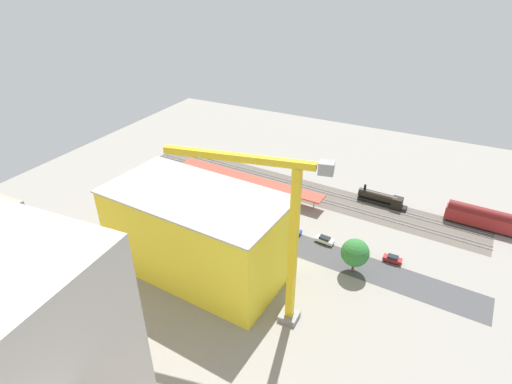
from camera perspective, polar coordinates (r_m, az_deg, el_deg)
name	(u,v)px	position (r m, az deg, el deg)	size (l,w,h in m)	color
ground_plane	(268,226)	(109.26, 1.67, -4.79)	(173.61, 173.61, 0.00)	gray
rail_bed	(299,189)	(127.00, 6.05, 0.39)	(108.50, 13.18, 0.01)	#5B544C
street_asphalt	(262,232)	(106.75, 0.88, -5.71)	(108.50, 9.00, 0.01)	#424244
track_rails	(299,189)	(126.92, 6.06, 0.46)	(108.26, 14.07, 0.12)	#9E9EA8
platform_canopy_near	(248,179)	(124.36, -1.07, 1.85)	(49.17, 8.34, 3.97)	#C63D2D
locomotive	(382,199)	(123.26, 17.38, -0.97)	(14.17, 3.54, 4.99)	black
passenger_coach	(483,218)	(122.59, 29.28, -3.15)	(18.33, 4.28, 5.93)	black
parked_car_0	(392,259)	(102.05, 18.65, -8.95)	(4.32, 1.90, 1.69)	black
parked_car_1	(358,249)	(102.99, 14.12, -7.76)	(4.84, 1.97, 1.65)	black
parked_car_2	(324,240)	(104.18, 9.61, -6.69)	(4.89, 2.33, 1.72)	black
parked_car_3	(293,231)	(106.52, 5.25, -5.45)	(4.37, 1.84, 1.66)	black
parked_car_4	(267,222)	(109.28, 1.54, -4.29)	(4.69, 2.17, 1.76)	black
construction_building	(198,234)	(90.42, -8.22, -5.85)	(38.54, 19.82, 19.51)	yellow
construction_roof_slab	(194,195)	(85.06, -8.69, -0.39)	(39.14, 20.42, 0.40)	#ADA89E
tower_crane	(279,229)	(71.28, 3.31, -5.25)	(28.43, 7.37, 35.01)	gray
box_truck_0	(215,225)	(107.13, -5.77, -4.64)	(8.29, 2.80, 3.42)	black
street_tree_0	(266,232)	(98.51, 1.38, -5.63)	(5.82, 5.82, 7.84)	brown
street_tree_1	(251,228)	(100.69, -0.75, -5.02)	(4.44, 4.44, 6.75)	brown
street_tree_2	(271,231)	(98.88, 2.12, -5.54)	(5.36, 5.36, 7.54)	brown
street_tree_3	(355,253)	(93.88, 13.77, -8.29)	(6.33, 6.33, 8.58)	brown
traffic_light	(242,223)	(102.63, -2.04, -4.38)	(0.50, 0.36, 6.61)	#333333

